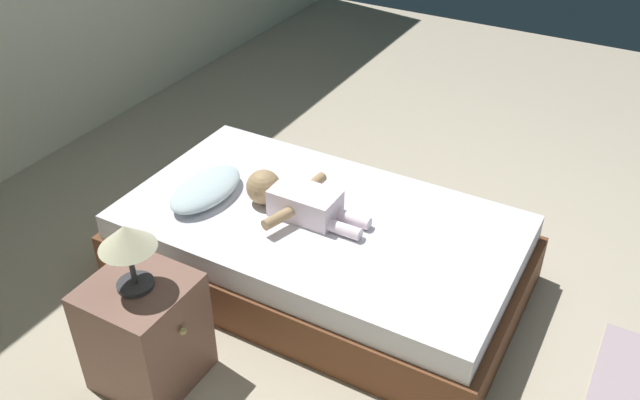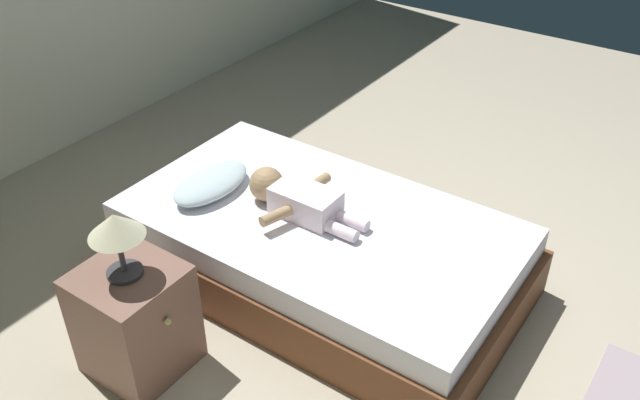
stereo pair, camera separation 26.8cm
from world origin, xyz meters
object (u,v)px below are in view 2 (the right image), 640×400
at_px(bed, 320,248).
at_px(baby, 295,198).
at_px(nightstand, 135,320).
at_px(lamp, 116,229).
at_px(pillow, 211,183).
at_px(toothbrush, 303,183).

relative_size(bed, baby, 3.07).
xyz_separation_m(nightstand, lamp, (0.00, 0.00, 0.51)).
xyz_separation_m(pillow, toothbrush, (0.33, -0.36, -0.04)).
xyz_separation_m(toothbrush, lamp, (-1.16, 0.08, 0.37)).
height_order(baby, lamp, lamp).
distance_m(pillow, lamp, 0.93).
height_order(pillow, lamp, lamp).
height_order(bed, lamp, lamp).
xyz_separation_m(pillow, baby, (0.11, -0.48, 0.03)).
bearing_deg(toothbrush, lamp, 175.85).
height_order(pillow, toothbrush, pillow).
distance_m(baby, nightstand, 0.99).
bearing_deg(baby, pillow, 103.42).
distance_m(toothbrush, lamp, 1.22).
distance_m(baby, toothbrush, 0.26).
bearing_deg(toothbrush, pillow, 132.61).
bearing_deg(pillow, bed, -76.85).
relative_size(baby, lamp, 2.18).
bearing_deg(lamp, toothbrush, -4.15).
bearing_deg(toothbrush, bed, -127.51).
bearing_deg(pillow, lamp, -161.41).
bearing_deg(nightstand, bed, -18.92).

